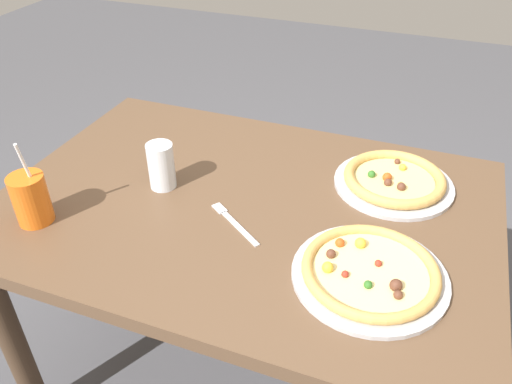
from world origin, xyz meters
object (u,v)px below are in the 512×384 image
(water_cup_clear, at_px, (161,165))
(pizza_near, at_px, (370,272))
(pizza_far, at_px, (394,180))
(drink_cup_colored, at_px, (31,199))
(fork, at_px, (233,222))

(water_cup_clear, bearing_deg, pizza_near, -14.67)
(pizza_far, relative_size, water_cup_clear, 2.51)
(drink_cup_colored, relative_size, fork, 1.33)
(pizza_far, bearing_deg, water_cup_clear, -159.29)
(pizza_near, height_order, drink_cup_colored, drink_cup_colored)
(pizza_far, height_order, fork, pizza_far)
(pizza_far, distance_m, fork, 0.48)
(water_cup_clear, relative_size, fork, 0.75)
(pizza_near, distance_m, drink_cup_colored, 0.84)
(drink_cup_colored, relative_size, water_cup_clear, 1.76)
(pizza_far, bearing_deg, drink_cup_colored, -149.98)
(pizza_near, bearing_deg, pizza_far, 90.53)
(pizza_far, bearing_deg, pizza_near, -89.47)
(pizza_far, xyz_separation_m, water_cup_clear, (-0.61, -0.23, 0.05))
(pizza_far, bearing_deg, fork, -138.89)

